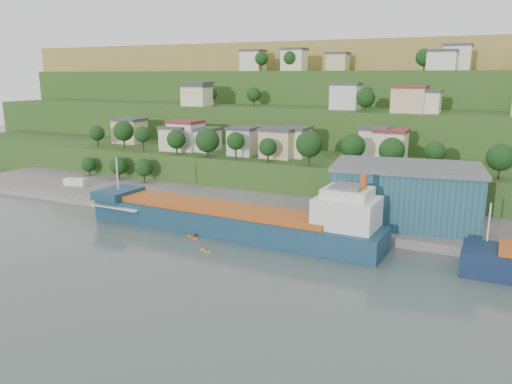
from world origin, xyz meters
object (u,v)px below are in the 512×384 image
Objects in this scene: warehouse at (405,194)px; kayak_orange at (193,237)px; cargo_ship_near at (237,222)px; caravan at (75,183)px.

warehouse is 9.36× the size of kayak_orange.
kayak_orange is at bearing -137.03° from cargo_ship_near.
cargo_ship_near is 37.00m from warehouse.
cargo_ship_near reaches higher than caravan.
caravan is 1.75× the size of kayak_orange.
warehouse is 5.33× the size of caravan.
warehouse is at bearing 31.73° from cargo_ship_near.
cargo_ship_near is at bearing -158.65° from warehouse.
cargo_ship_near is 2.05× the size of warehouse.
cargo_ship_near reaches higher than warehouse.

